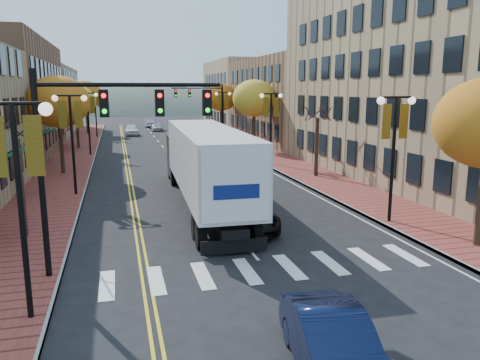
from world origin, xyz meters
TOP-DOWN VIEW (x-y plane):
  - ground at (0.00, 0.00)m, footprint 200.00×200.00m
  - sidewalk_left at (-9.00, 32.50)m, footprint 4.00×85.00m
  - sidewalk_right at (9.00, 32.50)m, footprint 4.00×85.00m
  - building_left_far at (-17.00, 61.00)m, footprint 12.00×26.00m
  - building_right_near at (18.50, 16.00)m, footprint 15.00×28.00m
  - building_right_mid at (18.50, 42.00)m, footprint 15.00×24.00m
  - building_right_far at (18.50, 64.00)m, footprint 15.00×20.00m
  - tree_left_a at (-9.00, 8.00)m, footprint 0.28×0.28m
  - tree_left_b at (-9.00, 24.00)m, footprint 4.48×4.48m
  - tree_left_c at (-9.00, 40.00)m, footprint 4.16×4.16m
  - tree_left_d at (-9.00, 58.00)m, footprint 4.61×4.61m
  - tree_right_b at (9.00, 18.00)m, footprint 0.28×0.28m
  - tree_right_c at (9.00, 34.00)m, footprint 4.48×4.48m
  - tree_right_d at (9.00, 50.00)m, footprint 4.35×4.35m
  - lamp_left_a at (-7.50, 0.00)m, footprint 1.96×0.36m
  - lamp_left_b at (-7.50, 16.00)m, footprint 1.96×0.36m
  - lamp_left_c at (-7.50, 34.00)m, footprint 1.96×0.36m
  - lamp_left_d at (-7.50, 52.00)m, footprint 1.96×0.36m
  - lamp_right_a at (7.50, 6.00)m, footprint 1.96×0.36m
  - lamp_right_b at (7.50, 24.00)m, footprint 1.96×0.36m
  - lamp_right_c at (7.50, 42.00)m, footprint 1.96×0.36m
  - traffic_mast_near at (-5.48, 3.00)m, footprint 6.10×0.35m
  - traffic_mast_far at (5.48, 42.00)m, footprint 6.10×0.34m
  - semi_truck at (-0.45, 11.83)m, footprint 3.45×17.63m
  - navy_sedan at (-0.50, -4.42)m, footprint 2.15×4.66m
  - black_suv at (0.70, 7.12)m, footprint 2.77×5.32m
  - car_far_white at (-2.92, 54.38)m, footprint 1.89×4.56m
  - car_far_silver at (1.26, 60.72)m, footprint 2.17×4.36m
  - car_far_oncoming at (0.50, 67.69)m, footprint 1.52×4.04m

SIDE VIEW (x-z plane):
  - ground at x=0.00m, z-range 0.00..0.00m
  - sidewalk_left at x=-9.00m, z-range 0.00..0.15m
  - sidewalk_right at x=9.00m, z-range 0.00..0.15m
  - car_far_silver at x=1.26m, z-range 0.00..1.22m
  - car_far_oncoming at x=0.50m, z-range 0.00..1.32m
  - black_suv at x=0.70m, z-range 0.00..1.43m
  - navy_sedan at x=-0.50m, z-range 0.00..1.48m
  - car_far_white at x=-2.92m, z-range 0.00..1.54m
  - tree_left_a at x=-9.00m, z-range 0.15..4.35m
  - tree_right_b at x=9.00m, z-range 0.15..4.35m
  - semi_truck at x=-0.45m, z-range 0.37..4.75m
  - lamp_left_a at x=-7.50m, z-range 1.27..7.32m
  - lamp_left_b at x=-7.50m, z-range 1.27..7.32m
  - lamp_left_c at x=-7.50m, z-range 1.27..7.32m
  - lamp_left_d at x=-7.50m, z-range 1.27..7.32m
  - lamp_right_a at x=7.50m, z-range 1.27..7.32m
  - lamp_right_b at x=7.50m, z-range 1.27..7.32m
  - lamp_right_c at x=7.50m, z-range 1.27..7.32m
  - building_left_far at x=-17.00m, z-range 0.00..9.50m
  - traffic_mast_near at x=-5.48m, z-range 1.42..8.42m
  - traffic_mast_far at x=5.48m, z-range 1.42..8.42m
  - building_right_mid at x=18.50m, z-range 0.00..10.00m
  - tree_left_c at x=-9.00m, z-range 1.71..8.40m
  - tree_right_d at x=9.00m, z-range 1.79..8.79m
  - tree_left_b at x=-9.00m, z-range 1.84..9.05m
  - tree_right_c at x=9.00m, z-range 1.84..9.05m
  - building_right_far at x=18.50m, z-range 0.00..11.00m
  - tree_left_d at x=-9.00m, z-range 1.89..9.31m
  - building_right_near at x=18.50m, z-range 0.00..15.00m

